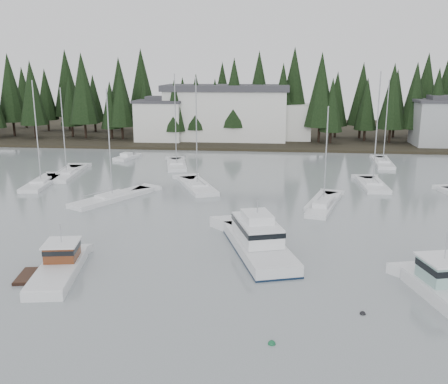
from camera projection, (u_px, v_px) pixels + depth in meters
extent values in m
cube|color=black|center=(254.00, 133.00, 116.17)|extent=(240.00, 54.00, 1.00)
cube|color=silver|center=(160.00, 122.00, 99.59)|extent=(9.00, 7.00, 7.50)
cube|color=#38383D|center=(159.00, 101.00, 98.62)|extent=(9.54, 7.42, 0.50)
cube|color=#38383D|center=(159.00, 98.00, 98.48)|extent=(4.95, 3.85, 0.80)
cube|color=#999EA0|center=(442.00, 124.00, 93.09)|extent=(10.00, 8.00, 8.00)
cube|color=#38383D|center=(444.00, 101.00, 92.06)|extent=(10.60, 8.48, 0.50)
cube|color=#38383D|center=(445.00, 98.00, 91.92)|extent=(5.50, 4.40, 0.80)
cube|color=silver|center=(226.00, 115.00, 100.87)|extent=(24.00, 10.00, 10.00)
cube|color=#38383D|center=(226.00, 88.00, 99.58)|extent=(25.00, 11.00, 1.20)
cube|color=silver|center=(285.00, 122.00, 101.94)|extent=(10.00, 8.00, 7.00)
cube|color=silver|center=(58.00, 276.00, 36.05)|extent=(4.04, 8.46, 1.17)
cube|color=silver|center=(57.00, 267.00, 35.90)|extent=(3.96, 8.29, 0.11)
cube|color=#4D270F|center=(62.00, 251.00, 37.32)|extent=(2.60, 2.78, 1.26)
cube|color=white|center=(62.00, 243.00, 37.15)|extent=(2.92, 3.14, 0.11)
cube|color=black|center=(62.00, 248.00, 37.26)|extent=(2.66, 2.82, 0.36)
cylinder|color=#A5A8AD|center=(61.00, 233.00, 36.97)|extent=(0.08, 0.08, 1.44)
cube|color=black|center=(26.00, 278.00, 35.94)|extent=(1.56, 3.03, 0.50)
cube|color=silver|center=(258.00, 250.00, 40.82)|extent=(6.84, 12.04, 1.67)
cube|color=#0D1C31|center=(258.00, 252.00, 40.85)|extent=(6.89, 12.11, 0.23)
cube|color=white|center=(257.00, 230.00, 40.98)|extent=(4.58, 6.58, 1.52)
cube|color=black|center=(257.00, 225.00, 40.89)|extent=(4.66, 6.66, 0.42)
cube|color=white|center=(257.00, 217.00, 40.71)|extent=(2.93, 3.49, 0.68)
cylinder|color=#A5A8AD|center=(257.00, 207.00, 40.51)|extent=(0.10, 0.10, 1.15)
cube|color=#84ADA6|center=(443.00, 271.00, 32.96)|extent=(3.09, 3.18, 1.53)
cube|color=white|center=(445.00, 259.00, 32.76)|extent=(3.48, 3.59, 0.13)
cube|color=black|center=(444.00, 267.00, 32.88)|extent=(3.16, 3.23, 0.44)
cylinder|color=#A5A8AD|center=(446.00, 246.00, 32.53)|extent=(0.08, 0.08, 1.75)
cube|color=silver|center=(177.00, 166.00, 76.67)|extent=(4.87, 9.95, 1.05)
cube|color=white|center=(176.00, 162.00, 76.52)|extent=(2.62, 3.61, 0.30)
cylinder|color=#A5A8AD|center=(175.00, 119.00, 74.93)|extent=(0.14, 0.14, 13.35)
cube|color=silver|center=(372.00, 187.00, 63.41)|extent=(3.13, 8.32, 1.05)
cube|color=white|center=(373.00, 182.00, 63.25)|extent=(2.11, 2.86, 0.30)
cylinder|color=#A5A8AD|center=(377.00, 128.00, 61.61)|extent=(0.14, 0.14, 13.83)
cube|color=silver|center=(113.00, 200.00, 57.19)|extent=(7.60, 10.78, 1.05)
cube|color=white|center=(112.00, 194.00, 57.04)|extent=(3.40, 4.12, 0.30)
cylinder|color=#A5A8AD|center=(109.00, 143.00, 55.61)|extent=(0.14, 0.14, 12.02)
cube|color=silver|center=(324.00, 204.00, 55.48)|extent=(4.79, 8.51, 1.05)
cube|color=white|center=(324.00, 198.00, 55.33)|extent=(2.52, 3.16, 0.30)
cylinder|color=#A5A8AD|center=(326.00, 154.00, 54.12)|extent=(0.14, 0.14, 10.23)
cube|color=silver|center=(197.00, 188.00, 62.82)|extent=(6.66, 10.32, 1.05)
cube|color=white|center=(197.00, 183.00, 62.66)|extent=(3.24, 3.93, 0.30)
cylinder|color=#A5A8AD|center=(196.00, 132.00, 61.10)|extent=(0.14, 0.14, 13.15)
cube|color=silver|center=(383.00, 164.00, 78.23)|extent=(3.16, 9.58, 1.05)
cube|color=white|center=(383.00, 160.00, 78.07)|extent=(1.99, 3.32, 0.30)
cylinder|color=#A5A8AD|center=(386.00, 121.00, 76.60)|extent=(0.14, 0.14, 12.43)
cube|color=silver|center=(67.00, 175.00, 70.12)|extent=(4.14, 10.96, 1.05)
cube|color=white|center=(67.00, 171.00, 69.96)|extent=(2.45, 3.85, 0.30)
cylinder|color=#A5A8AD|center=(63.00, 131.00, 68.59)|extent=(0.14, 0.14, 11.62)
cube|color=silver|center=(41.00, 185.00, 64.50)|extent=(3.58, 9.84, 1.05)
cube|color=white|center=(41.00, 180.00, 64.35)|extent=(2.12, 3.45, 0.30)
cylinder|color=#A5A8AD|center=(37.00, 132.00, 62.84)|extent=(0.14, 0.14, 12.71)
cube|color=silver|center=(321.00, 210.00, 52.79)|extent=(3.91, 7.33, 0.90)
cube|color=white|center=(321.00, 204.00, 52.62)|extent=(2.02, 2.55, 0.55)
cube|color=silver|center=(127.00, 159.00, 82.72)|extent=(3.51, 5.45, 0.90)
cube|color=white|center=(126.00, 154.00, 82.55)|extent=(1.88, 1.96, 0.55)
sphere|color=#145933|center=(272.00, 344.00, 27.29)|extent=(0.43, 0.43, 0.43)
sphere|color=black|center=(363.00, 314.00, 30.62)|extent=(0.38, 0.38, 0.38)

